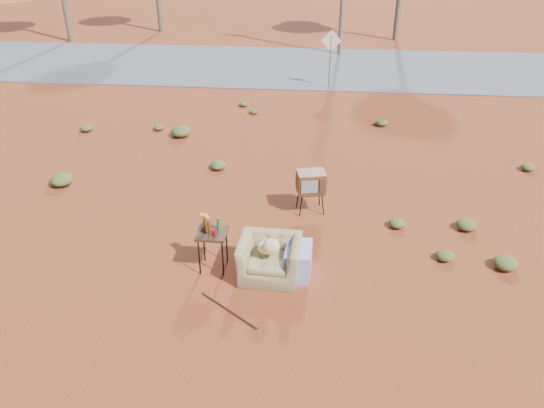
{
  "coord_description": "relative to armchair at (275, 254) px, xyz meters",
  "views": [
    {
      "loc": [
        1.22,
        -8.38,
        6.13
      ],
      "look_at": [
        0.31,
        1.1,
        0.8
      ],
      "focal_mm": 35.0,
      "sensor_mm": 36.0,
      "label": 1
    }
  ],
  "objects": [
    {
      "name": "rusty_bar",
      "position": [
        -0.71,
        -1.13,
        -0.45
      ],
      "size": [
        1.13,
        0.87,
        0.04
      ],
      "primitive_type": "cylinder",
      "rotation": [
        0.0,
        1.57,
        -0.65
      ],
      "color": "#481C13",
      "rests_on": "ground"
    },
    {
      "name": "side_table",
      "position": [
        -1.24,
        0.14,
        0.36
      ],
      "size": [
        0.56,
        0.56,
        1.12
      ],
      "rotation": [
        0.0,
        0.0,
        0.0
      ],
      "color": "#341F13",
      "rests_on": "ground"
    },
    {
      "name": "ground",
      "position": [
        -0.49,
        0.22,
        -0.47
      ],
      "size": [
        140.0,
        140.0,
        0.0
      ],
      "primitive_type": "plane",
      "color": "maroon",
      "rests_on": "ground"
    },
    {
      "name": "scrub_patch",
      "position": [
        -1.32,
        4.63,
        -0.33
      ],
      "size": [
        17.49,
        8.07,
        0.33
      ],
      "color": "#515826",
      "rests_on": "ground"
    },
    {
      "name": "highway",
      "position": [
        -0.49,
        15.22,
        -0.45
      ],
      "size": [
        140.0,
        7.0,
        0.04
      ],
      "primitive_type": "cube",
      "color": "#565659",
      "rests_on": "ground"
    },
    {
      "name": "road_sign",
      "position": [
        1.01,
        12.22,
        1.03
      ],
      "size": [
        0.78,
        0.06,
        2.19
      ],
      "color": "brown",
      "rests_on": "ground"
    },
    {
      "name": "armchair",
      "position": [
        0.0,
        0.0,
        0.0
      ],
      "size": [
        1.38,
        0.87,
        1.01
      ],
      "rotation": [
        0.0,
        0.0,
        -0.04
      ],
      "color": "olive",
      "rests_on": "ground"
    },
    {
      "name": "tv_unit",
      "position": [
        0.59,
        2.5,
        0.27
      ],
      "size": [
        0.71,
        0.62,
        0.99
      ],
      "rotation": [
        0.0,
        0.0,
        0.23
      ],
      "color": "black",
      "rests_on": "ground"
    }
  ]
}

